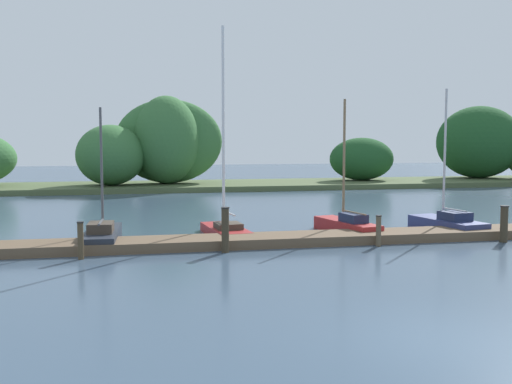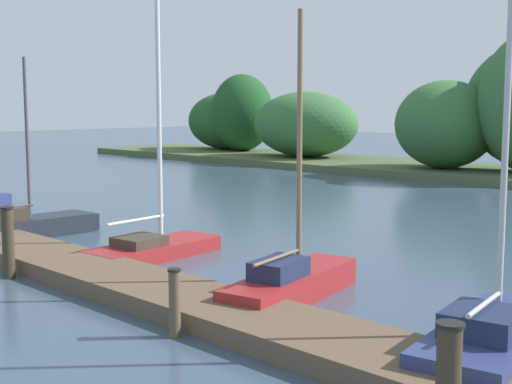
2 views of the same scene
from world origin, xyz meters
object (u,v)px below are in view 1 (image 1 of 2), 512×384
object	(u,v)px
sailboat_3	(346,224)
mooring_piling_1	(81,240)
mooring_piling_2	(225,230)
mooring_piling_3	(379,231)
sailboat_1	(103,235)
mooring_piling_4	(504,224)
sailboat_2	(225,225)
sailboat_4	(446,223)

from	to	relation	value
sailboat_3	mooring_piling_1	xyz separation A→B (m)	(-10.27, -3.27, 0.24)
sailboat_3	mooring_piling_1	bearing A→B (deg)	95.52
mooring_piling_1	mooring_piling_2	world-z (taller)	mooring_piling_2
sailboat_3	mooring_piling_3	world-z (taller)	sailboat_3
sailboat_1	mooring_piling_3	distance (m)	10.15
mooring_piling_2	mooring_piling_4	xyz separation A→B (m)	(10.63, -0.12, -0.09)
sailboat_3	sailboat_2	bearing A→B (deg)	72.40
sailboat_2	sailboat_4	distance (m)	9.30
sailboat_2	mooring_piling_1	size ratio (longest dim) A/B	6.79
sailboat_2	sailboat_4	world-z (taller)	sailboat_2
sailboat_1	mooring_piling_4	world-z (taller)	sailboat_1
sailboat_4	mooring_piling_4	world-z (taller)	sailboat_4
sailboat_4	mooring_piling_4	xyz separation A→B (m)	(0.83, -2.79, 0.33)
sailboat_3	mooring_piling_4	size ratio (longest dim) A/B	3.97
sailboat_1	mooring_piling_4	xyz separation A→B (m)	(14.83, -2.64, 0.35)
mooring_piling_2	mooring_piling_4	bearing A→B (deg)	-0.63
sailboat_1	sailboat_3	size ratio (longest dim) A/B	0.91
sailboat_2	sailboat_1	bearing A→B (deg)	96.73
mooring_piling_4	mooring_piling_2	bearing A→B (deg)	179.37
mooring_piling_1	mooring_piling_3	world-z (taller)	mooring_piling_1
sailboat_1	sailboat_2	distance (m)	4.85
sailboat_2	mooring_piling_2	size ratio (longest dim) A/B	5.33
mooring_piling_1	sailboat_3	bearing A→B (deg)	17.66
sailboat_1	mooring_piling_3	xyz separation A→B (m)	(9.84, -2.48, 0.22)
sailboat_2	sailboat_3	world-z (taller)	sailboat_2
sailboat_1	sailboat_3	world-z (taller)	sailboat_3
mooring_piling_3	sailboat_2	bearing A→B (deg)	145.39
mooring_piling_3	sailboat_1	bearing A→B (deg)	165.88
sailboat_3	mooring_piling_3	xyz separation A→B (m)	(0.13, -3.04, 0.20)
mooring_piling_2	mooring_piling_3	distance (m)	5.64
sailboat_3	mooring_piling_1	distance (m)	10.78
sailboat_1	sailboat_3	bearing A→B (deg)	-83.86
sailboat_4	sailboat_3	bearing A→B (deg)	74.41
mooring_piling_1	mooring_piling_2	xyz separation A→B (m)	(4.77, 0.18, 0.17)
sailboat_1	mooring_piling_2	xyz separation A→B (m)	(4.20, -2.52, 0.44)
sailboat_2	mooring_piling_4	bearing A→B (deg)	-115.73
sailboat_3	sailboat_4	world-z (taller)	sailboat_4
sailboat_2	sailboat_3	bearing A→B (deg)	-101.14
mooring_piling_3	mooring_piling_4	distance (m)	5.00
mooring_piling_2	mooring_piling_4	size ratio (longest dim) A/B	1.13
sailboat_2	mooring_piling_3	size ratio (longest dim) A/B	7.36
mooring_piling_4	mooring_piling_1	bearing A→B (deg)	-179.76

